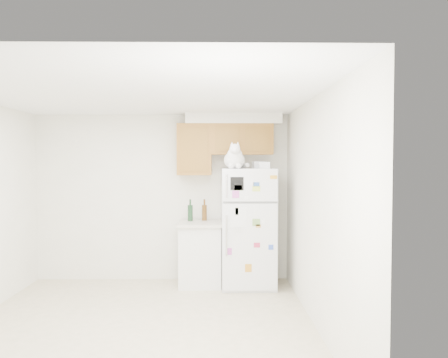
{
  "coord_description": "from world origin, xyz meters",
  "views": [
    {
      "loc": [
        0.84,
        -4.63,
        1.78
      ],
      "look_at": [
        0.93,
        1.55,
        1.55
      ],
      "focal_mm": 35.0,
      "sensor_mm": 36.0,
      "label": 1
    }
  ],
  "objects_px": {
    "storage_box_back": "(259,165)",
    "bottle_green": "(190,210)",
    "bottle_amber": "(204,210)",
    "cat": "(235,159)",
    "storage_box_front": "(265,165)",
    "base_counter": "(201,253)",
    "refrigerator": "(248,227)"
  },
  "relations": [
    {
      "from": "storage_box_front",
      "to": "bottle_amber",
      "type": "relative_size",
      "value": 0.47
    },
    {
      "from": "bottle_green",
      "to": "storage_box_back",
      "type": "bearing_deg",
      "value": -7.88
    },
    {
      "from": "bottle_green",
      "to": "bottle_amber",
      "type": "bearing_deg",
      "value": 13.61
    },
    {
      "from": "cat",
      "to": "storage_box_front",
      "type": "xyz_separation_m",
      "value": [
        0.43,
        0.12,
        -0.09
      ]
    },
    {
      "from": "bottle_amber",
      "to": "storage_box_front",
      "type": "bearing_deg",
      "value": -21.24
    },
    {
      "from": "base_counter",
      "to": "bottle_green",
      "type": "distance_m",
      "value": 0.65
    },
    {
      "from": "refrigerator",
      "to": "storage_box_front",
      "type": "height_order",
      "value": "storage_box_front"
    },
    {
      "from": "refrigerator",
      "to": "bottle_amber",
      "type": "height_order",
      "value": "refrigerator"
    },
    {
      "from": "cat",
      "to": "storage_box_front",
      "type": "height_order",
      "value": "cat"
    },
    {
      "from": "base_counter",
      "to": "bottle_green",
      "type": "relative_size",
      "value": 2.86
    },
    {
      "from": "refrigerator",
      "to": "storage_box_back",
      "type": "bearing_deg",
      "value": 18.95
    },
    {
      "from": "bottle_green",
      "to": "bottle_amber",
      "type": "distance_m",
      "value": 0.21
    },
    {
      "from": "storage_box_front",
      "to": "bottle_amber",
      "type": "xyz_separation_m",
      "value": [
        -0.86,
        0.34,
        -0.67
      ]
    },
    {
      "from": "refrigerator",
      "to": "storage_box_front",
      "type": "relative_size",
      "value": 11.33
    },
    {
      "from": "cat",
      "to": "storage_box_front",
      "type": "bearing_deg",
      "value": 15.12
    },
    {
      "from": "bottle_green",
      "to": "bottle_amber",
      "type": "height_order",
      "value": "bottle_green"
    },
    {
      "from": "cat",
      "to": "refrigerator",
      "type": "bearing_deg",
      "value": 45.61
    },
    {
      "from": "bottle_green",
      "to": "base_counter",
      "type": "bearing_deg",
      "value": -37.66
    },
    {
      "from": "storage_box_back",
      "to": "bottle_green",
      "type": "distance_m",
      "value": 1.21
    },
    {
      "from": "storage_box_back",
      "to": "bottle_green",
      "type": "height_order",
      "value": "storage_box_back"
    },
    {
      "from": "bottle_amber",
      "to": "refrigerator",
      "type": "bearing_deg",
      "value": -20.93
    },
    {
      "from": "base_counter",
      "to": "storage_box_front",
      "type": "distance_m",
      "value": 1.59
    },
    {
      "from": "refrigerator",
      "to": "cat",
      "type": "height_order",
      "value": "cat"
    },
    {
      "from": "refrigerator",
      "to": "bottle_green",
      "type": "relative_size",
      "value": 5.28
    },
    {
      "from": "cat",
      "to": "bottle_amber",
      "type": "xyz_separation_m",
      "value": [
        -0.43,
        0.45,
        -0.76
      ]
    },
    {
      "from": "base_counter",
      "to": "storage_box_back",
      "type": "relative_size",
      "value": 5.11
    },
    {
      "from": "cat",
      "to": "base_counter",
      "type": "bearing_deg",
      "value": 149.73
    },
    {
      "from": "storage_box_front",
      "to": "storage_box_back",
      "type": "bearing_deg",
      "value": 126.32
    },
    {
      "from": "cat",
      "to": "storage_box_back",
      "type": "relative_size",
      "value": 2.92
    },
    {
      "from": "storage_box_front",
      "to": "base_counter",
      "type": "bearing_deg",
      "value": -179.05
    },
    {
      "from": "refrigerator",
      "to": "base_counter",
      "type": "relative_size",
      "value": 1.85
    },
    {
      "from": "storage_box_front",
      "to": "bottle_amber",
      "type": "bearing_deg",
      "value": 169.97
    }
  ]
}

